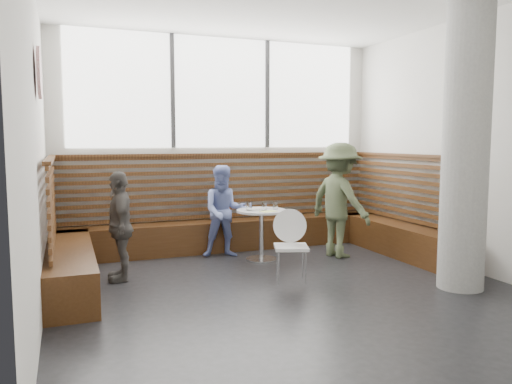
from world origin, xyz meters
name	(u,v)px	position (x,y,z in m)	size (l,w,h in m)	color
room	(289,145)	(0.00, 0.00, 1.60)	(5.00, 5.00, 3.20)	silver
booth	(237,228)	(0.00, 1.77, 0.41)	(5.00, 2.50, 1.44)	#39200E
concrete_column	(466,145)	(1.85, -0.60, 1.60)	(0.50, 0.50, 3.20)	gray
wall_art	(39,73)	(-2.46, 0.40, 2.30)	(0.50, 0.50, 0.03)	white
cafe_table	(261,224)	(0.24, 1.42, 0.50)	(0.68, 0.68, 0.70)	silver
cafe_chair	(289,240)	(0.17, 0.37, 0.49)	(0.40, 0.39, 0.84)	white
adult_man	(340,200)	(1.36, 1.23, 0.81)	(1.05, 0.60, 1.63)	#4E5A3C
child_back	(224,211)	(-0.17, 1.80, 0.65)	(0.64, 0.50, 1.31)	#7484CA
child_left	(120,226)	(-1.68, 1.11, 0.65)	(0.76, 0.32, 1.30)	#514D49
plate_near	(253,209)	(0.13, 1.47, 0.71)	(0.19, 0.19, 0.01)	white
plate_far	(260,208)	(0.28, 1.55, 0.71)	(0.21, 0.21, 0.01)	white
glass_left	(249,206)	(0.05, 1.40, 0.76)	(0.07, 0.07, 0.12)	white
glass_mid	(264,206)	(0.25, 1.36, 0.76)	(0.07, 0.07, 0.11)	white
glass_right	(275,205)	(0.45, 1.42, 0.76)	(0.07, 0.07, 0.11)	white
menu_card	(268,211)	(0.27, 1.23, 0.71)	(0.21, 0.15, 0.00)	#A5C64C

